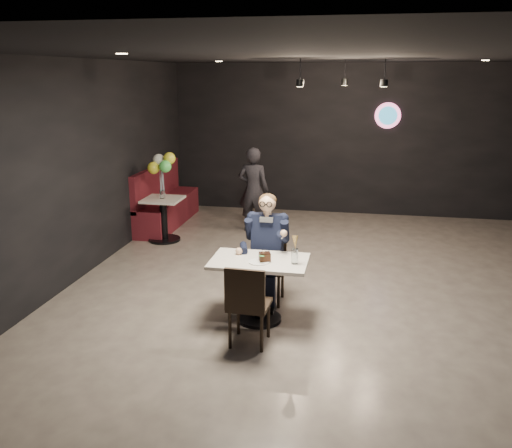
% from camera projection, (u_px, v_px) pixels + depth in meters
% --- Properties ---
extents(floor, '(9.00, 9.00, 0.00)m').
position_uv_depth(floor, '(329.00, 297.00, 7.02)').
color(floor, gray).
rests_on(floor, ground).
extents(wall_sign, '(0.50, 0.06, 0.50)m').
position_uv_depth(wall_sign, '(388.00, 116.00, 10.56)').
color(wall_sign, pink).
rests_on(wall_sign, floor).
extents(pendant_lights, '(1.40, 1.20, 0.36)m').
position_uv_depth(pendant_lights, '(344.00, 68.00, 8.14)').
color(pendant_lights, black).
rests_on(pendant_lights, floor).
extents(main_table, '(1.10, 0.70, 0.75)m').
position_uv_depth(main_table, '(259.00, 290.00, 6.27)').
color(main_table, silver).
rests_on(main_table, floor).
extents(chair_far, '(0.42, 0.46, 0.92)m').
position_uv_depth(chair_far, '(267.00, 267.00, 6.76)').
color(chair_far, black).
rests_on(chair_far, floor).
extents(chair_near, '(0.44, 0.48, 0.92)m').
position_uv_depth(chair_near, '(249.00, 303.00, 5.71)').
color(chair_near, black).
rests_on(chair_near, floor).
extents(seated_man, '(0.60, 0.80, 1.44)m').
position_uv_depth(seated_man, '(267.00, 247.00, 6.69)').
color(seated_man, black).
rests_on(seated_man, floor).
extents(dessert_plate, '(0.24, 0.24, 0.01)m').
position_uv_depth(dessert_plate, '(259.00, 262.00, 6.07)').
color(dessert_plate, white).
rests_on(dessert_plate, main_table).
extents(cake_slice, '(0.15, 0.14, 0.09)m').
position_uv_depth(cake_slice, '(265.00, 257.00, 6.09)').
color(cake_slice, black).
rests_on(cake_slice, dessert_plate).
extents(mint_leaf, '(0.06, 0.04, 0.01)m').
position_uv_depth(mint_leaf, '(262.00, 256.00, 6.01)').
color(mint_leaf, '#2B853B').
rests_on(mint_leaf, cake_slice).
extents(sundae_glass, '(0.08, 0.08, 0.17)m').
position_uv_depth(sundae_glass, '(295.00, 256.00, 6.02)').
color(sundae_glass, silver).
rests_on(sundae_glass, main_table).
extents(wafer_cone, '(0.09, 0.09, 0.15)m').
position_uv_depth(wafer_cone, '(295.00, 242.00, 5.96)').
color(wafer_cone, '#DCB45A').
rests_on(wafer_cone, sundae_glass).
extents(booth_bench, '(0.56, 2.23, 1.11)m').
position_uv_depth(booth_bench, '(167.00, 196.00, 10.24)').
color(booth_bench, '#4D1014').
rests_on(booth_bench, floor).
extents(side_table, '(0.63, 0.63, 0.78)m').
position_uv_depth(side_table, '(164.00, 219.00, 9.29)').
color(side_table, silver).
rests_on(side_table, floor).
extents(balloon_vase, '(0.09, 0.09, 0.14)m').
position_uv_depth(balloon_vase, '(162.00, 194.00, 9.17)').
color(balloon_vase, silver).
rests_on(balloon_vase, side_table).
extents(balloon_bunch, '(0.37, 0.37, 0.61)m').
position_uv_depth(balloon_bunch, '(161.00, 172.00, 9.07)').
color(balloon_bunch, yellow).
rests_on(balloon_bunch, balloon_vase).
extents(passerby, '(0.59, 0.41, 1.54)m').
position_uv_depth(passerby, '(253.00, 190.00, 9.77)').
color(passerby, black).
rests_on(passerby, floor).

